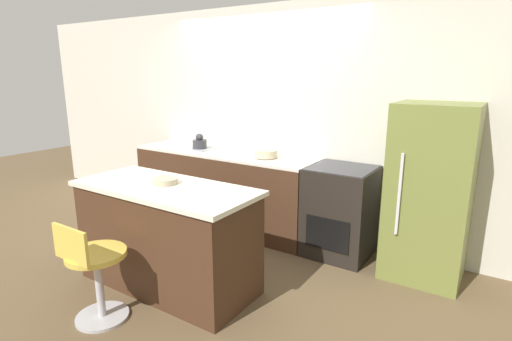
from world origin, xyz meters
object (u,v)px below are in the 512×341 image
object	(u,v)px
oven_range	(340,211)
mixing_bowl	(266,153)
refrigerator	(430,193)
stool_chair	(95,272)
kettle	(200,143)

from	to	relation	value
oven_range	mixing_bowl	distance (m)	1.03
refrigerator	mixing_bowl	bearing A→B (deg)	-179.86
oven_range	stool_chair	xyz separation A→B (m)	(-1.10, -2.11, -0.06)
stool_chair	mixing_bowl	distance (m)	2.19
mixing_bowl	stool_chair	bearing A→B (deg)	-95.54
refrigerator	mixing_bowl	size ratio (longest dim) A/B	6.14
refrigerator	kettle	world-z (taller)	refrigerator
oven_range	refrigerator	world-z (taller)	refrigerator
oven_range	refrigerator	bearing A→B (deg)	-0.05
oven_range	refrigerator	xyz separation A→B (m)	(0.83, -0.00, 0.34)
stool_chair	kettle	size ratio (longest dim) A/B	4.38
kettle	mixing_bowl	world-z (taller)	kettle
refrigerator	stool_chair	bearing A→B (deg)	-132.49
oven_range	refrigerator	size ratio (longest dim) A/B	0.58
refrigerator	kettle	size ratio (longest dim) A/B	8.63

